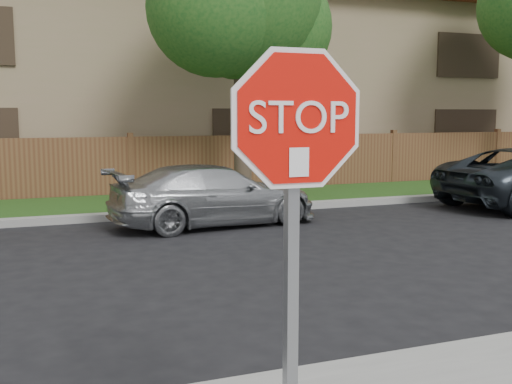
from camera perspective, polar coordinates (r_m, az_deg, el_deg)
name	(u,v)px	position (r m, az deg, el deg)	size (l,w,h in m)	color
ground	(344,370)	(5.40, 8.39, -16.40)	(90.00, 90.00, 0.00)	black
far_curb	(156,214)	(12.86, -9.49, -2.09)	(70.00, 0.30, 0.15)	gray
grass_strip	(142,204)	(14.47, -10.76, -1.13)	(70.00, 3.00, 0.12)	#1E4714
fence	(131,167)	(15.95, -11.82, 2.31)	(70.00, 0.12, 1.60)	brown
apartment_building	(103,74)	(21.49, -14.38, 10.79)	(35.20, 9.20, 7.20)	#8F7E58
tree_mid	(245,0)	(14.98, -1.06, 17.79)	(4.80, 3.90, 7.35)	#382B21
stop_sign	(295,181)	(3.12, 3.76, 1.07)	(1.01, 0.13, 2.55)	gray
sedan_right	(214,195)	(11.79, -3.98, -0.28)	(1.68, 4.13, 1.20)	#A5A8AC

